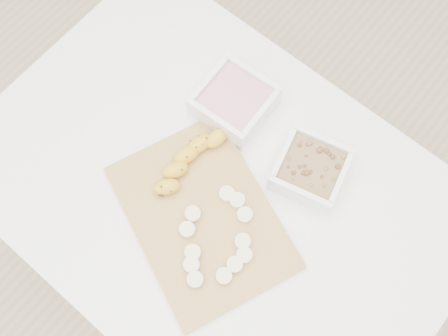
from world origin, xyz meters
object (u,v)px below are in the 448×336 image
Objects in this scene: bowl_yogurt at (234,101)px; bowl_granola at (310,169)px; banana at (188,161)px; table at (215,201)px; cutting_board at (202,217)px.

bowl_granola is (0.21, -0.02, -0.00)m from bowl_yogurt.
bowl_granola is 0.25m from banana.
table is 0.23m from bowl_granola.
banana is (-0.09, 0.07, 0.02)m from cutting_board.
banana is (-0.07, 0.00, 0.13)m from table.
bowl_granola reaches higher than table.
bowl_granola reaches higher than banana.
cutting_board is at bearing -72.27° from table.
table is at bearing -63.04° from bowl_yogurt.
bowl_yogurt is 0.21m from bowl_granola.
banana is (0.01, -0.16, -0.00)m from bowl_yogurt.
table is 5.27× the size of banana.
cutting_board is (0.10, -0.23, -0.03)m from bowl_yogurt.
bowl_yogurt is at bearing 116.96° from table.
bowl_yogurt reaches higher than cutting_board.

